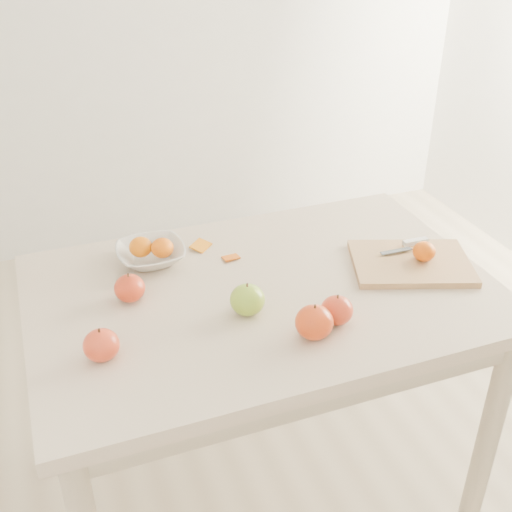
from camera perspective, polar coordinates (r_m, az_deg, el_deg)
name	(u,v)px	position (r m, az deg, el deg)	size (l,w,h in m)	color
ground	(261,483)	(2.18, 0.49, -19.54)	(3.50, 3.50, 0.00)	#C6B293
table	(263,319)	(1.73, 0.58, -5.60)	(1.20, 0.80, 0.75)	beige
cutting_board	(411,263)	(1.82, 13.61, -0.60)	(0.32, 0.23, 0.02)	tan
board_tangerine	(424,251)	(1.81, 14.71, 0.40)	(0.06, 0.06, 0.05)	#DA5A07
fruit_bowl	(151,254)	(1.80, -9.31, 0.15)	(0.19, 0.19, 0.05)	silver
bowl_tangerine_near	(141,247)	(1.80, -10.22, 0.80)	(0.06, 0.06, 0.06)	#D46107
bowl_tangerine_far	(162,248)	(1.78, -8.33, 0.72)	(0.06, 0.06, 0.06)	#D76507
orange_peel_a	(201,247)	(1.86, -4.92, 0.81)	(0.06, 0.04, 0.00)	#C96D0E
orange_peel_b	(231,258)	(1.80, -2.24, -0.19)	(0.04, 0.04, 0.00)	#D15A0E
paring_knife	(412,243)	(1.88, 13.72, 1.11)	(0.17, 0.05, 0.01)	white
apple_green	(247,300)	(1.56, -0.77, -3.91)	(0.09, 0.09, 0.08)	#57861D
apple_red_e	(337,310)	(1.54, 7.20, -4.80)	(0.08, 0.08, 0.07)	#A8181A
apple_red_b	(101,345)	(1.47, -13.59, -7.71)	(0.08, 0.08, 0.07)	#A21016
apple_red_c	(314,322)	(1.49, 5.20, -5.88)	(0.09, 0.09, 0.08)	maroon
apple_red_a	(130,288)	(1.64, -11.17, -2.83)	(0.08, 0.08, 0.07)	#910409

